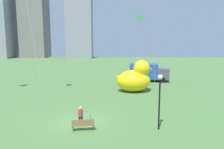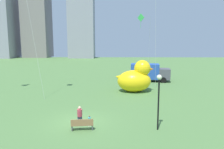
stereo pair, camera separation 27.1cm
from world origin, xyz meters
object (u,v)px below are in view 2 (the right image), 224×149
Objects in this scene: lamppost at (159,92)px; person_adult at (80,115)px; person_child at (89,120)px; box_truck at (149,73)px; park_bench at (82,124)px; giant_inflatable_duck at (135,78)px; kite_green at (141,20)px.

person_adult is at bearing 173.69° from lamppost.
person_child is 0.14× the size of box_truck.
park_bench is 0.34× the size of giant_inflatable_duck.
giant_inflatable_duck is at bearing 65.57° from person_adult.
lamppost is at bearing -5.80° from person_child.
park_bench is 1.05m from person_adult.
person_adult is 0.24× the size of box_truck.
lamppost is at bearing -6.31° from person_adult.
person_child is 0.18× the size of giant_inflatable_duck.
park_bench is 21.70m from box_truck.
box_truck reaches higher than park_bench.
lamppost is 20.11m from box_truck.
park_bench is 1.08× the size of person_adult.
park_bench is 0.26× the size of box_truck.
kite_green reaches higher than giant_inflatable_duck.
kite_green is at bearing 72.63° from park_bench.
box_truck is at bearing 83.57° from lamppost.
giant_inflatable_duck reaches higher than person_adult.
kite_green reaches higher than park_bench.
giant_inflatable_duck is (5.36, 11.81, 0.90)m from person_adult.
box_truck is (7.47, 19.40, 0.96)m from person_child.
box_truck is (8.24, 19.26, 0.58)m from person_adult.
person_child is 20.80m from box_truck.
lamppost is (5.22, -0.53, 2.45)m from person_child.
lamppost is at bearing 2.60° from park_bench.
lamppost is 21.97m from kite_green.
giant_inflatable_duck reaches higher than person_child.
box_truck is at bearing -34.84° from kite_green.
kite_green is (-1.32, 0.92, 8.39)m from box_truck.
lamppost reaches higher than person_child.
person_adult is 0.31× the size of giant_inflatable_duck.
box_truck is (2.88, 7.46, -0.32)m from giant_inflatable_duck.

